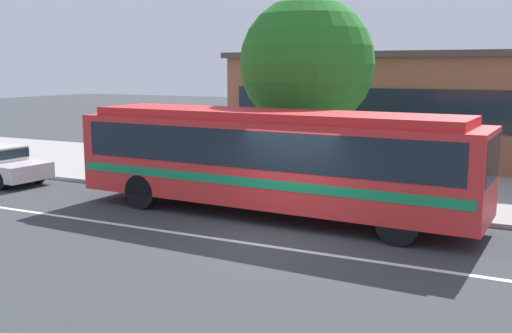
% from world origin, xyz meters
% --- Properties ---
extents(ground_plane, '(120.00, 120.00, 0.00)m').
position_xyz_m(ground_plane, '(0.00, 0.00, 0.00)').
color(ground_plane, '#35383C').
extents(sidewalk_slab, '(60.00, 8.00, 0.12)m').
position_xyz_m(sidewalk_slab, '(0.00, 7.17, 0.06)').
color(sidewalk_slab, '#989393').
rests_on(sidewalk_slab, ground_plane).
extents(lane_stripe_center, '(56.00, 0.16, 0.01)m').
position_xyz_m(lane_stripe_center, '(0.00, -0.80, 0.00)').
color(lane_stripe_center, silver).
rests_on(lane_stripe_center, ground_plane).
extents(transit_bus, '(11.39, 2.94, 2.88)m').
position_xyz_m(transit_bus, '(-1.10, 1.82, 1.67)').
color(transit_bus, red).
rests_on(transit_bus, ground_plane).
extents(pedestrian_waiting_near_sign, '(0.48, 0.48, 1.78)m').
position_xyz_m(pedestrian_waiting_near_sign, '(-4.00, 4.34, 1.17)').
color(pedestrian_waiting_near_sign, slate).
rests_on(pedestrian_waiting_near_sign, sidewalk_slab).
extents(pedestrian_walking_along_curb, '(0.47, 0.47, 1.62)m').
position_xyz_m(pedestrian_walking_along_curb, '(3.66, 4.81, 1.06)').
color(pedestrian_walking_along_curb, '#2E3154').
rests_on(pedestrian_walking_along_curb, sidewalk_slab).
extents(bus_stop_sign, '(0.08, 0.44, 2.43)m').
position_xyz_m(bus_stop_sign, '(4.05, 3.51, 1.68)').
color(bus_stop_sign, gray).
rests_on(bus_stop_sign, sidewalk_slab).
extents(street_tree_near_stop, '(4.27, 4.27, 6.15)m').
position_xyz_m(street_tree_near_stop, '(-1.45, 5.26, 4.13)').
color(street_tree_near_stop, brown).
rests_on(street_tree_near_stop, sidewalk_slab).
extents(station_building, '(15.27, 6.52, 4.65)m').
position_xyz_m(station_building, '(0.31, 13.32, 2.34)').
color(station_building, brown).
rests_on(station_building, ground_plane).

